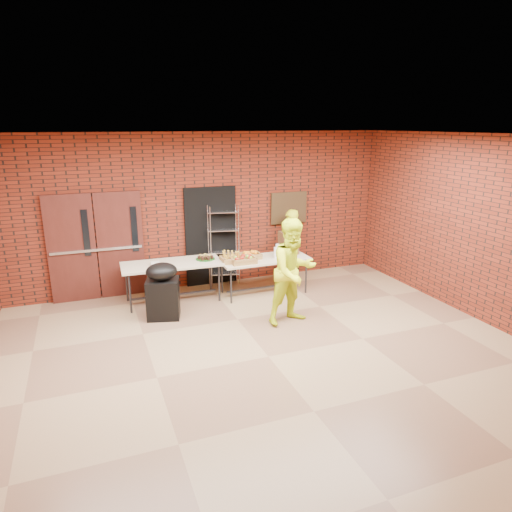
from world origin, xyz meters
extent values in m
cube|color=brown|center=(0.00, 0.00, -0.02)|extent=(8.00, 7.00, 0.04)
cube|color=silver|center=(0.00, 0.00, 3.22)|extent=(8.00, 7.00, 0.04)
cube|color=maroon|center=(0.00, 3.52, 1.60)|extent=(8.00, 0.04, 3.20)
cube|color=maroon|center=(0.00, -3.52, 1.60)|extent=(8.00, 0.04, 3.20)
cube|color=maroon|center=(4.02, 0.00, 1.60)|extent=(0.04, 7.00, 3.20)
cube|color=#491B14|center=(-2.65, 3.44, 1.05)|extent=(0.88, 0.08, 2.10)
cube|color=#491B14|center=(-1.75, 3.44, 1.05)|extent=(0.88, 0.08, 2.10)
cube|color=black|center=(-2.37, 3.39, 1.35)|extent=(0.12, 0.02, 0.90)
cube|color=black|center=(-1.47, 3.39, 1.35)|extent=(0.12, 0.02, 0.90)
cube|color=#B5B6BC|center=(-2.20, 3.38, 1.00)|extent=(1.70, 0.04, 0.05)
cube|color=black|center=(0.10, 3.46, 1.05)|extent=(1.10, 0.06, 2.10)
cube|color=#3A2817|center=(1.90, 3.45, 1.55)|extent=(0.85, 0.04, 0.70)
cube|color=beige|center=(-0.89, 2.73, 0.76)|extent=(1.92, 0.86, 0.04)
cube|color=#2F2F34|center=(-0.89, 2.73, 0.13)|extent=(1.69, 0.10, 0.03)
cylinder|color=#2F2F34|center=(-1.73, 3.05, 0.37)|extent=(0.04, 0.04, 0.74)
cylinder|color=#2F2F34|center=(-0.04, 3.05, 0.37)|extent=(0.04, 0.04, 0.74)
cylinder|color=#2F2F34|center=(-1.73, 2.42, 0.37)|extent=(0.04, 0.04, 0.74)
cylinder|color=#2F2F34|center=(-0.04, 2.42, 0.37)|extent=(0.04, 0.04, 0.74)
cube|color=beige|center=(0.94, 2.51, 0.72)|extent=(1.82, 0.77, 0.04)
cube|color=#2F2F34|center=(0.94, 2.51, 0.12)|extent=(1.61, 0.06, 0.03)
cylinder|color=#2F2F34|center=(0.13, 2.81, 0.35)|extent=(0.04, 0.04, 0.70)
cylinder|color=#2F2F34|center=(1.74, 2.81, 0.35)|extent=(0.04, 0.04, 0.70)
cylinder|color=#2F2F34|center=(0.13, 2.21, 0.35)|extent=(0.04, 0.04, 0.70)
cylinder|color=#2F2F34|center=(1.74, 2.21, 0.35)|extent=(0.04, 0.04, 0.70)
cube|color=olive|center=(0.26, 2.50, 0.78)|extent=(0.44, 0.34, 0.07)
cube|color=olive|center=(0.67, 2.60, 0.78)|extent=(0.42, 0.33, 0.07)
cube|color=olive|center=(0.43, 2.37, 0.78)|extent=(0.48, 0.37, 0.07)
cylinder|color=#165516|center=(-0.22, 2.74, 0.79)|extent=(0.37, 0.37, 0.01)
cube|color=silver|center=(-1.20, 2.74, 0.81)|extent=(0.16, 0.11, 0.05)
cube|color=#54381C|center=(1.54, 2.66, 0.97)|extent=(0.35, 0.31, 0.46)
cylinder|color=silver|center=(1.16, 2.45, 0.85)|extent=(0.07, 0.07, 0.22)
cylinder|color=silver|center=(1.39, 2.36, 0.85)|extent=(0.07, 0.07, 0.22)
cylinder|color=silver|center=(1.23, 2.52, 0.87)|extent=(0.09, 0.09, 0.26)
cube|color=black|center=(-1.20, 2.01, 0.36)|extent=(0.66, 0.59, 0.71)
ellipsoid|color=black|center=(-1.20, 2.01, 0.87)|extent=(0.65, 0.59, 0.31)
imported|color=#E1F81B|center=(1.79, 3.10, 0.79)|extent=(0.64, 0.49, 1.59)
imported|color=#E1F81B|center=(0.88, 1.03, 0.92)|extent=(1.01, 0.86, 1.84)
camera|label=1|loc=(-2.36, -5.65, 3.35)|focal=32.00mm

